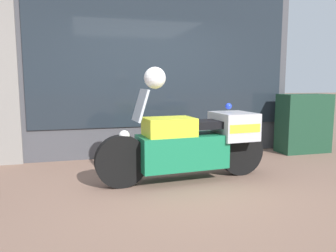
{
  "coord_description": "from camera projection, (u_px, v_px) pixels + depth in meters",
  "views": [
    {
      "loc": [
        -1.21,
        -3.95,
        1.35
      ],
      "look_at": [
        0.07,
        0.7,
        0.69
      ],
      "focal_mm": 35.0,
      "sensor_mm": 36.0,
      "label": 1
    }
  ],
  "objects": [
    {
      "name": "utility_cabinet",
      "position": [
        304.0,
        123.0,
        6.26
      ],
      "size": [
        0.97,
        0.46,
        1.11
      ],
      "primitive_type": "cube",
      "color": "#193D28",
      "rests_on": "ground"
    },
    {
      "name": "shop_building",
      "position": [
        127.0,
        58.0,
        5.86
      ],
      "size": [
        5.64,
        0.55,
        3.53
      ],
      "color": "#424247",
      "rests_on": "ground"
    },
    {
      "name": "ground_plane",
      "position": [
        177.0,
        186.0,
        4.28
      ],
      "size": [
        60.0,
        60.0,
        0.0
      ],
      "primitive_type": "plane",
      "color": "#7A5B4C"
    },
    {
      "name": "window_display",
      "position": [
        160.0,
        128.0,
        6.22
      ],
      "size": [
        4.48,
        0.3,
        2.03
      ],
      "color": "slate",
      "rests_on": "ground"
    },
    {
      "name": "white_helmet",
      "position": [
        155.0,
        78.0,
        4.18
      ],
      "size": [
        0.28,
        0.28,
        0.28
      ],
      "primitive_type": "sphere",
      "color": "white",
      "rests_on": "paramedic_motorcycle"
    },
    {
      "name": "paramedic_motorcycle",
      "position": [
        193.0,
        142.0,
        4.48
      ],
      "size": [
        2.43,
        0.68,
        1.26
      ],
      "rotation": [
        0.0,
        0.0,
        3.21
      ],
      "color": "black",
      "rests_on": "ground"
    }
  ]
}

